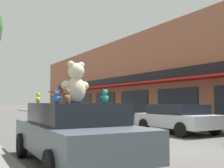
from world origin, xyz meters
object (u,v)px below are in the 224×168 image
(teddy_bear_yellow, at_px, (38,98))
(teddy_bear_red, at_px, (72,97))
(teddy_bear_black, at_px, (79,98))
(teddy_bear_pink, at_px, (72,97))
(teddy_bear_teal, at_px, (105,96))
(teddy_bear_blue, at_px, (57,97))
(teddy_bear_giant, at_px, (76,83))
(teddy_bear_white, at_px, (68,97))
(plush_art_car, at_px, (74,131))
(parked_car_far_center, at_px, (177,117))
(teddy_bear_brown, at_px, (67,96))

(teddy_bear_yellow, xyz_separation_m, teddy_bear_red, (0.93, 0.01, 0.04))
(teddy_bear_black, bearing_deg, teddy_bear_red, 66.06)
(teddy_bear_pink, relative_size, teddy_bear_black, 1.31)
(teddy_bear_teal, bearing_deg, teddy_bear_blue, -30.40)
(teddy_bear_blue, height_order, teddy_bear_teal, teddy_bear_teal)
(teddy_bear_giant, relative_size, teddy_bear_white, 3.35)
(teddy_bear_teal, bearing_deg, teddy_bear_pink, -107.45)
(plush_art_car, relative_size, teddy_bear_teal, 15.76)
(teddy_bear_giant, distance_m, teddy_bear_white, 0.76)
(plush_art_car, distance_m, teddy_bear_pink, 1.47)
(teddy_bear_yellow, relative_size, teddy_bear_black, 1.04)
(teddy_bear_yellow, bearing_deg, teddy_bear_pink, 128.64)
(teddy_bear_black, relative_size, teddy_bear_white, 0.85)
(teddy_bear_black, xyz_separation_m, parked_car_far_center, (6.15, 2.74, -0.82))
(teddy_bear_teal, bearing_deg, teddy_bear_red, -104.44)
(plush_art_car, distance_m, teddy_bear_red, 1.25)
(teddy_bear_teal, height_order, parked_car_far_center, teddy_bear_teal)
(teddy_bear_giant, height_order, teddy_bear_brown, teddy_bear_giant)
(parked_car_far_center, bearing_deg, teddy_bear_black, -155.95)
(teddy_bear_yellow, relative_size, parked_car_far_center, 0.07)
(teddy_bear_blue, height_order, teddy_bear_yellow, teddy_bear_yellow)
(teddy_bear_blue, bearing_deg, teddy_bear_white, -80.52)
(teddy_bear_white, bearing_deg, teddy_bear_black, -143.68)
(teddy_bear_black, distance_m, teddy_bear_red, 0.21)
(teddy_bear_yellow, height_order, parked_car_far_center, teddy_bear_yellow)
(teddy_bear_pink, bearing_deg, teddy_bear_red, 128.08)
(teddy_bear_blue, distance_m, parked_car_far_center, 8.52)
(teddy_bear_pink, bearing_deg, plush_art_car, 130.66)
(teddy_bear_blue, distance_m, teddy_bear_brown, 0.21)
(teddy_bear_giant, bearing_deg, teddy_bear_yellow, -57.63)
(teddy_bear_pink, xyz_separation_m, teddy_bear_black, (0.10, -0.23, -0.04))
(teddy_bear_pink, height_order, teddy_bear_brown, teddy_bear_pink)
(teddy_bear_teal, distance_m, parked_car_far_center, 7.85)
(teddy_bear_white, relative_size, teddy_bear_red, 0.87)
(plush_art_car, bearing_deg, parked_car_far_center, 31.05)
(teddy_bear_yellow, relative_size, teddy_bear_red, 0.77)
(teddy_bear_yellow, bearing_deg, teddy_bear_brown, 30.40)
(teddy_bear_brown, height_order, parked_car_far_center, teddy_bear_brown)
(teddy_bear_giant, height_order, teddy_bear_teal, teddy_bear_giant)
(teddy_bear_giant, distance_m, teddy_bear_teal, 1.08)
(teddy_bear_teal, distance_m, teddy_bear_white, 1.67)
(teddy_bear_brown, relative_size, teddy_bear_red, 0.90)
(plush_art_car, relative_size, teddy_bear_yellow, 17.54)
(teddy_bear_teal, bearing_deg, plush_art_car, -85.75)
(teddy_bear_giant, bearing_deg, teddy_bear_red, -114.56)
(plush_art_car, bearing_deg, teddy_bear_pink, 72.86)
(teddy_bear_pink, xyz_separation_m, teddy_bear_teal, (-0.08, -2.06, -0.02))
(teddy_bear_yellow, xyz_separation_m, teddy_bear_pink, (1.04, 0.27, 0.03))
(teddy_bear_black, bearing_deg, teddy_bear_brown, 118.05)
(teddy_bear_yellow, height_order, teddy_bear_teal, teddy_bear_teal)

